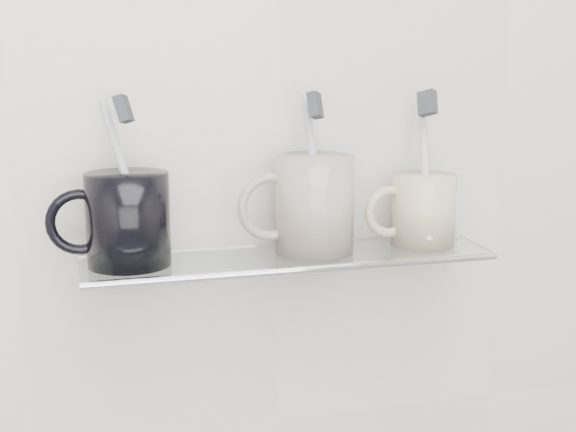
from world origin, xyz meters
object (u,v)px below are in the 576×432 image
object	(u,v)px
mug_center	(314,204)
mug_right	(423,210)
shelf_glass	(289,258)
mug_left	(128,219)

from	to	relation	value
mug_center	mug_right	distance (m)	0.15
mug_right	mug_center	bearing A→B (deg)	-177.06
mug_right	shelf_glass	bearing A→B (deg)	-175.47
mug_left	mug_right	distance (m)	0.37
mug_left	mug_center	size ratio (longest dim) A/B	0.90
mug_left	mug_right	size ratio (longest dim) A/B	1.18
mug_right	mug_left	bearing A→B (deg)	-177.06
shelf_glass	mug_center	world-z (taller)	mug_center
shelf_glass	mug_right	xyz separation A→B (m)	(0.18, 0.00, 0.05)
mug_center	mug_right	xyz separation A→B (m)	(0.15, 0.00, -0.01)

